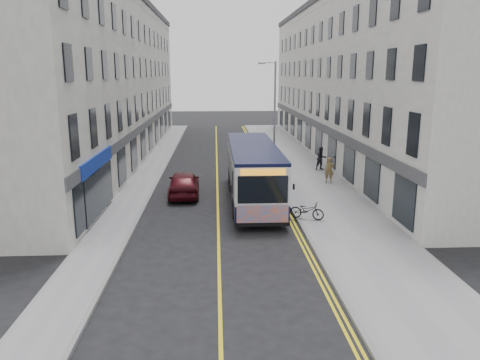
{
  "coord_description": "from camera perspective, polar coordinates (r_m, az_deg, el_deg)",
  "views": [
    {
      "loc": [
        -0.07,
        -20.1,
        7.22
      ],
      "look_at": [
        1.2,
        4.22,
        1.6
      ],
      "focal_mm": 35.0,
      "sensor_mm": 36.0,
      "label": 1
    }
  ],
  "objects": [
    {
      "name": "car_white",
      "position": [
        44.65,
        0.47,
        4.52
      ],
      "size": [
        1.61,
        3.98,
        1.29
      ],
      "primitive_type": "imported",
      "rotation": [
        0.0,
        0.0,
        -0.06
      ],
      "color": "silver",
      "rests_on": "ground"
    },
    {
      "name": "ground",
      "position": [
        21.36,
        -2.65,
        -6.78
      ],
      "size": [
        140.0,
        140.0,
        0.0
      ],
      "primitive_type": "plane",
      "color": "black",
      "rests_on": "ground"
    },
    {
      "name": "road_dbl_yellow_inner",
      "position": [
        33.1,
        3.36,
        0.38
      ],
      "size": [
        0.1,
        64.0,
        0.01
      ],
      "primitive_type": "cube",
      "color": "yellow",
      "rests_on": "ground"
    },
    {
      "name": "road_dbl_yellow_outer",
      "position": [
        33.13,
        3.7,
        0.38
      ],
      "size": [
        0.1,
        64.0,
        0.01
      ],
      "primitive_type": "cube",
      "color": "yellow",
      "rests_on": "ground"
    },
    {
      "name": "pavement_east",
      "position": [
        33.5,
        7.95,
        0.52
      ],
      "size": [
        4.5,
        64.0,
        0.12
      ],
      "primitive_type": "cube",
      "color": "gray",
      "rests_on": "ground"
    },
    {
      "name": "streetlamp",
      "position": [
        34.48,
        4.12,
        8.24
      ],
      "size": [
        1.32,
        0.18,
        8.0
      ],
      "color": "gray",
      "rests_on": "ground"
    },
    {
      "name": "road_centre_line",
      "position": [
        32.91,
        -2.8,
        0.31
      ],
      "size": [
        0.12,
        64.0,
        0.01
      ],
      "primitive_type": "cube",
      "color": "yellow",
      "rests_on": "ground"
    },
    {
      "name": "kerb_east",
      "position": [
        33.14,
        4.13,
        0.49
      ],
      "size": [
        0.18,
        64.0,
        0.13
      ],
      "primitive_type": "cube",
      "color": "slate",
      "rests_on": "ground"
    },
    {
      "name": "car_maroon",
      "position": [
        28.08,
        -6.85,
        -0.4
      ],
      "size": [
        1.94,
        4.53,
        1.52
      ],
      "primitive_type": "imported",
      "rotation": [
        0.0,
        0.0,
        3.17
      ],
      "color": "#480C12",
      "rests_on": "ground"
    },
    {
      "name": "city_bus",
      "position": [
        26.54,
        1.59,
        1.14
      ],
      "size": [
        2.61,
        11.17,
        3.24
      ],
      "color": "black",
      "rests_on": "ground"
    },
    {
      "name": "pedestrian_near",
      "position": [
        31.27,
        10.83,
        1.2
      ],
      "size": [
        0.71,
        0.59,
        1.67
      ],
      "primitive_type": "imported",
      "rotation": [
        0.0,
        0.0,
        -0.37
      ],
      "color": "olive",
      "rests_on": "pavement_east"
    },
    {
      "name": "terrace_east",
      "position": [
        42.71,
        13.0,
        11.7
      ],
      "size": [
        6.0,
        46.0,
        13.0
      ],
      "primitive_type": "cube",
      "color": "white",
      "rests_on": "ground"
    },
    {
      "name": "pedestrian_far",
      "position": [
        35.29,
        9.88,
        2.62
      ],
      "size": [
        0.99,
        0.86,
        1.72
      ],
      "primitive_type": "imported",
      "rotation": [
        0.0,
        0.0,
        0.28
      ],
      "color": "black",
      "rests_on": "pavement_east"
    },
    {
      "name": "pavement_west",
      "position": [
        33.26,
        -11.45,
        0.3
      ],
      "size": [
        2.0,
        64.0,
        0.12
      ],
      "primitive_type": "cube",
      "color": "gray",
      "rests_on": "ground"
    },
    {
      "name": "terrace_west",
      "position": [
        42.07,
        -15.57,
        11.55
      ],
      "size": [
        6.0,
        46.0,
        13.0
      ],
      "primitive_type": "cube",
      "color": "silver",
      "rests_on": "ground"
    },
    {
      "name": "bicycle",
      "position": [
        23.39,
        8.17,
        -3.67
      ],
      "size": [
        1.8,
        1.24,
        0.9
      ],
      "primitive_type": "imported",
      "rotation": [
        0.0,
        0.0,
        1.15
      ],
      "color": "black",
      "rests_on": "pavement_east"
    },
    {
      "name": "kerb_west",
      "position": [
        33.13,
        -9.74,
        0.33
      ],
      "size": [
        0.18,
        64.0,
        0.13
      ],
      "primitive_type": "cube",
      "color": "slate",
      "rests_on": "ground"
    }
  ]
}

